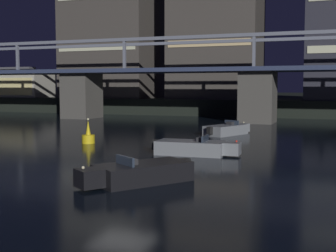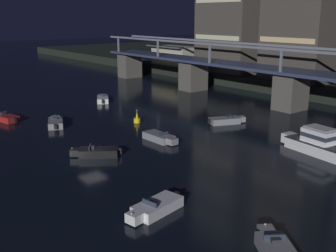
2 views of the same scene
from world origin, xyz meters
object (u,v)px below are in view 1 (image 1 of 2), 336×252
object	(u,v)px
waterfront_pavilion	(14,83)
speedboat_near_center	(139,173)
river_bridge	(258,85)
speedboat_mid_left	(194,148)
channel_buoy	(88,137)
speedboat_near_right	(227,130)

from	to	relation	value
waterfront_pavilion	speedboat_near_center	world-z (taller)	waterfront_pavilion
river_bridge	speedboat_mid_left	size ratio (longest dim) A/B	17.97
speedboat_mid_left	channel_buoy	size ratio (longest dim) A/B	2.96
waterfront_pavilion	channel_buoy	distance (m)	48.24
speedboat_mid_left	channel_buoy	bearing A→B (deg)	162.61
speedboat_near_center	river_bridge	bearing A→B (deg)	91.03
speedboat_near_center	speedboat_near_right	world-z (taller)	same
speedboat_mid_left	channel_buoy	distance (m)	8.91
speedboat_mid_left	waterfront_pavilion	bearing A→B (deg)	138.56
speedboat_near_right	speedboat_mid_left	world-z (taller)	same
speedboat_near_center	channel_buoy	size ratio (longest dim) A/B	2.69
speedboat_near_center	channel_buoy	distance (m)	13.93
speedboat_near_right	channel_buoy	xyz separation A→B (m)	(-7.77, -8.98, 0.06)
waterfront_pavilion	speedboat_near_right	bearing A→B (deg)	-31.66
speedboat_near_center	speedboat_mid_left	distance (m)	8.27
waterfront_pavilion	speedboat_mid_left	bearing A→B (deg)	-41.44
speedboat_near_center	speedboat_mid_left	xyz separation A→B (m)	(-0.14, 8.27, 0.00)
river_bridge	speedboat_mid_left	distance (m)	25.47
river_bridge	speedboat_mid_left	world-z (taller)	river_bridge
speedboat_near_right	channel_buoy	bearing A→B (deg)	-130.88
speedboat_near_center	speedboat_near_right	bearing A→B (deg)	92.49
waterfront_pavilion	speedboat_near_center	xyz separation A→B (m)	(42.17, -45.37, -4.02)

